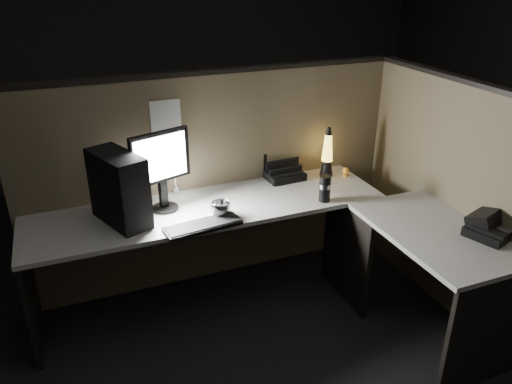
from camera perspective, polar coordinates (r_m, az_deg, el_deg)
name	(u,v)px	position (r m, az deg, el deg)	size (l,w,h in m)	color
floor	(265,349)	(3.20, 1.09, -17.50)	(6.00, 6.00, 0.00)	black
room_shell	(268,86)	(2.43, 1.40, 12.02)	(6.00, 6.00, 6.00)	silver
partition_back	(215,181)	(3.54, -4.67, 1.30)	(2.66, 0.06, 1.50)	brown
partition_right	(447,197)	(3.50, 20.99, -0.59)	(0.06, 1.66, 1.50)	brown
desk	(277,242)	(3.10, 2.42, -5.74)	(2.60, 1.60, 0.73)	#A5A39C
pc_tower	(119,188)	(3.04, -15.40, 0.40)	(0.19, 0.41, 0.43)	black
monitor	(161,163)	(3.11, -10.82, 3.23)	(0.38, 0.18, 0.51)	black
keyboard	(203,226)	(2.96, -6.10, -3.87)	(0.46, 0.15, 0.02)	black
mouse	(123,225)	(3.05, -14.98, -3.64)	(0.10, 0.07, 0.04)	black
clip_lamp	(177,179)	(3.33, -9.03, 1.46)	(0.04, 0.16, 0.21)	silver
organizer	(283,172)	(3.61, 3.10, 2.33)	(0.27, 0.25, 0.20)	black
lava_lamp	(327,156)	(3.65, 8.13, 4.12)	(0.10, 0.10, 0.36)	black
travel_mug	(325,188)	(3.27, 7.86, 0.40)	(0.08, 0.08, 0.18)	black
steel_mug	(221,209)	(3.06, -4.06, -1.99)	(0.12, 0.12, 0.10)	silver
figurine	(346,171)	(3.69, 10.23, 2.39)	(0.05, 0.05, 0.05)	#FFA828
pinned_paper	(166,122)	(3.27, -10.25, 7.91)	(0.20, 0.00, 0.28)	white
desk_phone	(489,225)	(3.15, 25.06, -3.46)	(0.31, 0.31, 0.15)	black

